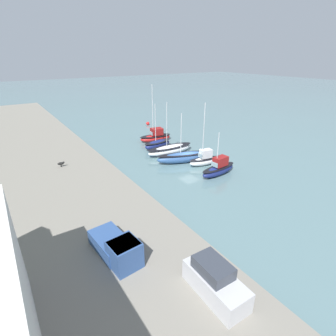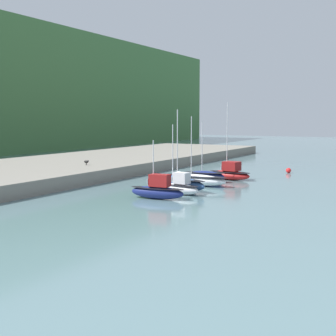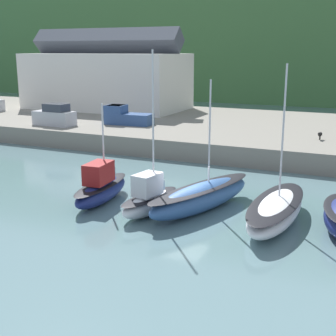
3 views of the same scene
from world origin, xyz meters
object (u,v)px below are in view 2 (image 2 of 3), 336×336
(moored_boat_1, at_px, (180,186))
(mooring_buoy_0, at_px, (289,170))
(moored_boat_5, at_px, (230,173))
(moored_boat_0, at_px, (158,190))
(dog_on_quay, at_px, (86,162))
(moored_boat_4, at_px, (205,176))
(moored_boat_3, at_px, (195,179))
(moored_boat_2, at_px, (177,183))

(moored_boat_1, relative_size, mooring_buoy_0, 11.87)
(moored_boat_5, bearing_deg, moored_boat_1, -172.34)
(moored_boat_0, bearing_deg, dog_on_quay, 54.38)
(moored_boat_0, bearing_deg, moored_boat_4, -0.28)
(moored_boat_3, xyz_separation_m, moored_boat_4, (3.30, 0.32, 0.03))
(mooring_buoy_0, bearing_deg, moored_boat_4, 156.16)
(moored_boat_4, distance_m, moored_boat_5, 4.18)
(moored_boat_0, bearing_deg, moored_boat_3, -0.48)
(moored_boat_4, relative_size, dog_on_quay, 8.55)
(dog_on_quay, distance_m, mooring_buoy_0, 29.36)
(dog_on_quay, xyz_separation_m, mooring_buoy_0, (18.25, -22.93, -1.72))
(moored_boat_0, height_order, moored_boat_3, moored_boat_3)
(moored_boat_2, relative_size, moored_boat_3, 1.06)
(moored_boat_1, xyz_separation_m, moored_boat_4, (10.00, 1.79, -0.11))
(moored_boat_0, height_order, moored_boat_5, moored_boat_5)
(moored_boat_4, bearing_deg, moored_boat_0, 176.50)
(moored_boat_5, bearing_deg, moored_boat_4, 161.19)
(moored_boat_5, bearing_deg, moored_boat_0, -174.38)
(moored_boat_0, distance_m, moored_boat_2, 6.11)
(moored_boat_1, height_order, mooring_buoy_0, moored_boat_1)
(moored_boat_5, height_order, mooring_buoy_0, moored_boat_5)
(moored_boat_1, relative_size, moored_boat_2, 1.02)
(moored_boat_0, distance_m, dog_on_quay, 20.31)
(moored_boat_1, distance_m, moored_boat_3, 6.86)
(moored_boat_1, relative_size, dog_on_quay, 10.13)
(moored_boat_3, height_order, moored_boat_5, moored_boat_5)
(moored_boat_0, relative_size, moored_boat_5, 0.59)
(moored_boat_0, xyz_separation_m, moored_boat_5, (17.31, -0.74, -0.03))
(moored_boat_0, xyz_separation_m, moored_boat_2, (6.01, 1.10, -0.07))
(moored_boat_1, height_order, moored_boat_3, moored_boat_1)
(moored_boat_2, xyz_separation_m, moored_boat_3, (4.28, -0.27, -0.11))
(moored_boat_3, relative_size, moored_boat_4, 1.09)
(moored_boat_3, relative_size, moored_boat_5, 0.81)
(moored_boat_0, xyz_separation_m, moored_boat_3, (10.29, 0.83, -0.18))
(moored_boat_5, relative_size, mooring_buoy_0, 13.45)
(moored_boat_0, relative_size, dog_on_quay, 6.73)
(moored_boat_1, bearing_deg, moored_boat_0, 179.27)
(moored_boat_4, bearing_deg, moored_boat_2, 172.02)
(moored_boat_0, height_order, moored_boat_2, moored_boat_2)
(moored_boat_0, relative_size, mooring_buoy_0, 7.88)
(moored_boat_5, distance_m, dog_on_quay, 19.55)
(moored_boat_3, distance_m, mooring_buoy_0, 19.32)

